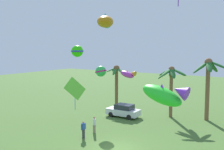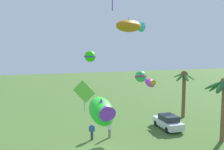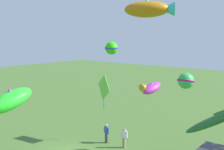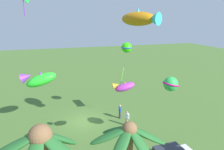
% 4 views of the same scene
% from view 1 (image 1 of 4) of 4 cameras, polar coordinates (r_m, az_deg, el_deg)
% --- Properties ---
extents(ground_plane, '(120.00, 120.00, 0.00)m').
position_cam_1_polar(ground_plane, '(22.57, 1.00, -15.31)').
color(ground_plane, '#476B2D').
extents(palm_tree_0, '(3.79, 3.79, 6.97)m').
position_cam_1_polar(palm_tree_0, '(31.71, 19.62, 0.06)').
color(palm_tree_0, brown).
rests_on(palm_tree_0, ground).
extents(palm_tree_2, '(3.74, 3.45, 5.98)m').
position_cam_1_polar(palm_tree_2, '(32.01, 12.36, -0.62)').
color(palm_tree_2, brown).
rests_on(palm_tree_2, ground).
extents(palm_tree_3, '(2.66, 2.58, 5.75)m').
position_cam_1_polar(palm_tree_3, '(36.54, 0.94, -0.61)').
color(palm_tree_3, brown).
rests_on(palm_tree_3, ground).
extents(parked_car_0, '(3.95, 1.83, 1.51)m').
position_cam_1_polar(parked_car_0, '(32.00, 2.43, -7.51)').
color(parked_car_0, silver).
rests_on(parked_car_0, ground).
extents(spectator_0, '(0.42, 0.44, 1.59)m').
position_cam_1_polar(spectator_0, '(26.20, -3.76, -10.41)').
color(spectator_0, gray).
rests_on(spectator_0, ground).
extents(spectator_1, '(0.28, 0.55, 1.59)m').
position_cam_1_polar(spectator_1, '(24.84, -6.04, -11.35)').
color(spectator_1, '#38383D').
rests_on(spectator_1, ground).
extents(kite_fish_0, '(1.96, 1.00, 0.99)m').
position_cam_1_polar(kite_fish_0, '(27.16, 3.38, 0.21)').
color(kite_fish_0, '#B635BA').
extents(kite_diamond_1, '(0.87, 1.96, 2.93)m').
position_cam_1_polar(kite_diamond_1, '(23.79, -7.83, -2.94)').
color(kite_diamond_1, '#67D238').
extents(kite_fish_3, '(3.58, 1.64, 1.96)m').
position_cam_1_polar(kite_fish_3, '(18.90, 10.96, -4.04)').
color(kite_fish_3, '#28E12B').
extents(kite_ball_4, '(1.47, 1.48, 1.19)m').
position_cam_1_polar(kite_ball_4, '(29.78, -2.37, 0.80)').
color(kite_ball_4, green).
extents(kite_ball_5, '(1.60, 1.60, 1.04)m').
position_cam_1_polar(kite_ball_5, '(24.16, -7.34, 5.01)').
color(kite_ball_5, '#2ADB0C').
extents(kite_fish_6, '(2.92, 3.66, 1.42)m').
position_cam_1_polar(kite_fish_6, '(27.02, -1.39, 11.16)').
color(kite_fish_6, '#BA720F').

